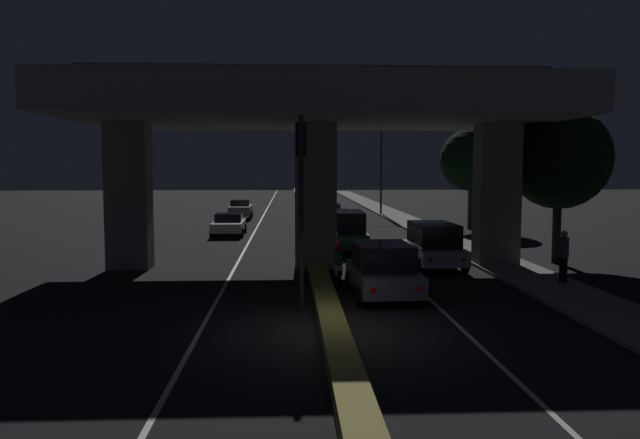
{
  "coord_description": "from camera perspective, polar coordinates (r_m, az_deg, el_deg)",
  "views": [
    {
      "loc": [
        -1.06,
        -15.41,
        4.13
      ],
      "look_at": [
        0.41,
        14.74,
        1.62
      ],
      "focal_mm": 35.0,
      "sensor_mm": 36.0,
      "label": 1
    }
  ],
  "objects": [
    {
      "name": "car_silver_second_oncoming",
      "position": [
        50.6,
        -7.29,
        0.93
      ],
      "size": [
        1.9,
        3.98,
        1.52
      ],
      "rotation": [
        0.0,
        0.0,
        -1.56
      ],
      "color": "gray",
      "rests_on": "ground_plane"
    },
    {
      "name": "car_white_second",
      "position": [
        26.17,
        10.36,
        -2.23
      ],
      "size": [
        2.02,
        4.33,
        1.85
      ],
      "rotation": [
        0.0,
        0.0,
        1.58
      ],
      "color": "silver",
      "rests_on": "ground_plane"
    },
    {
      "name": "motorcycle_white_filtering_near",
      "position": [
        22.44,
        1.69,
        -4.29
      ],
      "size": [
        0.32,
        1.73,
        1.4
      ],
      "rotation": [
        0.0,
        0.0,
        1.56
      ],
      "color": "black",
      "rests_on": "ground_plane"
    },
    {
      "name": "median_divider",
      "position": [
        50.57,
        -1.58,
        0.29
      ],
      "size": [
        0.66,
        126.0,
        0.39
      ],
      "primitive_type": "cube",
      "color": "olive",
      "rests_on": "ground_plane"
    },
    {
      "name": "ground_plane",
      "position": [
        15.99,
        1.12,
        -10.21
      ],
      "size": [
        200.0,
        200.0,
        0.0
      ],
      "primitive_type": "plane",
      "color": "black"
    },
    {
      "name": "sidewalk_right",
      "position": [
        44.51,
        8.84,
        -0.54
      ],
      "size": [
        2.5,
        126.0,
        0.12
      ],
      "primitive_type": "cube",
      "color": "gray",
      "rests_on": "ground_plane"
    },
    {
      "name": "lane_line_right_inner",
      "position": [
        50.77,
        2.19,
        0.09
      ],
      "size": [
        0.12,
        126.0,
        0.0
      ],
      "primitive_type": "cube",
      "color": "beige",
      "rests_on": "ground_plane"
    },
    {
      "name": "motorcycle_red_filtering_far",
      "position": [
        33.7,
        0.5,
        -1.22
      ],
      "size": [
        0.32,
        1.86,
        1.46
      ],
      "rotation": [
        0.0,
        0.0,
        1.56
      ],
      "color": "black",
      "rests_on": "ground_plane"
    },
    {
      "name": "car_silver_fourth",
      "position": [
        37.87,
        1.5,
        -0.24
      ],
      "size": [
        1.92,
        4.16,
        1.6
      ],
      "rotation": [
        0.0,
        0.0,
        1.54
      ],
      "color": "gray",
      "rests_on": "ground_plane"
    },
    {
      "name": "pedestrian_on_sidewalk",
      "position": [
        23.39,
        21.39,
        -3.14
      ],
      "size": [
        0.33,
        0.33,
        1.82
      ],
      "color": "black",
      "rests_on": "sidewalk_right"
    },
    {
      "name": "street_lamp",
      "position": [
        54.55,
        5.2,
        5.41
      ],
      "size": [
        2.78,
        0.32,
        7.98
      ],
      "color": "#2D2D30",
      "rests_on": "ground_plane"
    },
    {
      "name": "lane_line_left_inner",
      "position": [
        50.63,
        -5.36,
        0.06
      ],
      "size": [
        0.12,
        126.0,
        0.0
      ],
      "primitive_type": "cube",
      "color": "beige",
      "rests_on": "ground_plane"
    },
    {
      "name": "roadside_tree_kerbside_near",
      "position": [
        28.7,
        21.0,
        5.26
      ],
      "size": [
        4.4,
        4.4,
        6.75
      ],
      "color": "#2D2116",
      "rests_on": "ground_plane"
    },
    {
      "name": "car_dark_green_third",
      "position": [
        31.17,
        2.57,
        -0.98
      ],
      "size": [
        1.93,
        4.5,
        1.96
      ],
      "rotation": [
        0.0,
        0.0,
        1.56
      ],
      "color": "black",
      "rests_on": "ground_plane"
    },
    {
      "name": "car_white_fifth",
      "position": [
        46.33,
        0.78,
        0.61
      ],
      "size": [
        2.02,
        4.4,
        1.49
      ],
      "rotation": [
        0.0,
        0.0,
        1.6
      ],
      "color": "silver",
      "rests_on": "ground_plane"
    },
    {
      "name": "motorcycle_black_filtering_mid",
      "position": [
        28.12,
        1.28,
        -2.44
      ],
      "size": [
        0.33,
        1.89,
        1.42
      ],
      "rotation": [
        0.0,
        0.0,
        1.53
      ],
      "color": "black",
      "rests_on": "ground_plane"
    },
    {
      "name": "car_white_lead_oncoming",
      "position": [
        38.65,
        -8.34,
        -0.42
      ],
      "size": [
        1.99,
        4.26,
        1.32
      ],
      "rotation": [
        0.0,
        0.0,
        -1.57
      ],
      "color": "silver",
      "rests_on": "ground_plane"
    },
    {
      "name": "roadside_tree_kerbside_mid",
      "position": [
        42.98,
        13.68,
        5.3
      ],
      "size": [
        4.18,
        4.18,
        6.75
      ],
      "color": "#38281C",
      "rests_on": "ground_plane"
    },
    {
      "name": "elevated_overpass",
      "position": [
        25.75,
        -0.43,
        9.53
      ],
      "size": [
        19.3,
        10.75,
        8.27
      ],
      "color": "gray",
      "rests_on": "ground_plane"
    },
    {
      "name": "car_grey_lead",
      "position": [
        20.0,
        5.8,
        -4.6
      ],
      "size": [
        2.17,
        4.15,
        1.73
      ],
      "rotation": [
        0.0,
        0.0,
        1.6
      ],
      "color": "#515459",
      "rests_on": "ground_plane"
    },
    {
      "name": "traffic_light_left_of_median",
      "position": [
        17.79,
        -1.74,
        3.71
      ],
      "size": [
        0.3,
        0.49,
        5.61
      ],
      "color": "black",
      "rests_on": "ground_plane"
    }
  ]
}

